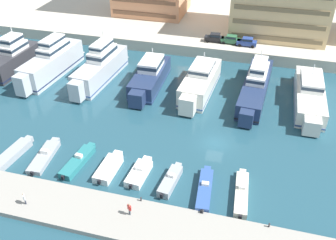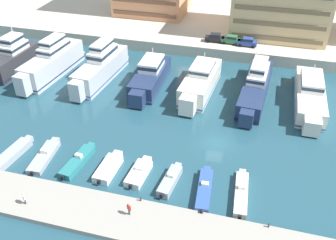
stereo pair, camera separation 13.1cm
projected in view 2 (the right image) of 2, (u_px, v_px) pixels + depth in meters
name	position (u px, v px, depth m)	size (l,w,h in m)	color
ground_plane	(215.00, 143.00, 55.32)	(400.00, 400.00, 0.00)	#234C5B
quay_promenade	(252.00, 5.00, 104.72)	(180.00, 70.00, 2.39)	beige
pier_dock	(190.00, 233.00, 41.47)	(120.00, 6.26, 0.69)	#9E998E
yacht_charcoal_far_left	(12.00, 59.00, 73.16)	(5.39, 15.72, 8.63)	#333338
yacht_silver_left	(52.00, 62.00, 71.68)	(5.54, 18.88, 8.87)	silver
yacht_silver_mid_left	(101.00, 67.00, 70.06)	(5.23, 18.40, 8.87)	silver
yacht_navy_center_left	(150.00, 76.00, 68.46)	(4.75, 16.60, 6.62)	navy
yacht_ivory_center	(200.00, 82.00, 66.43)	(5.49, 17.29, 6.79)	silver
yacht_navy_center_right	(256.00, 85.00, 65.59)	(5.22, 21.46, 7.58)	navy
yacht_ivory_mid_right	(310.00, 95.00, 63.41)	(4.62, 19.70, 6.21)	silver
motorboat_grey_far_left	(12.00, 154.00, 52.53)	(2.62, 8.00, 0.99)	#9EA3A8
motorboat_grey_left	(45.00, 156.00, 52.36)	(2.68, 7.98, 1.25)	#9EA3A8
motorboat_teal_mid_left	(78.00, 161.00, 51.33)	(2.42, 7.72, 1.40)	teal
motorboat_white_center_left	(109.00, 168.00, 50.11)	(2.40, 6.49, 1.04)	white
motorboat_white_center	(139.00, 173.00, 49.36)	(2.46, 6.16, 1.34)	white
motorboat_grey_center_right	(170.00, 180.00, 48.08)	(2.13, 6.43, 1.44)	#9EA3A8
motorboat_blue_mid_right	(204.00, 190.00, 46.71)	(2.25, 8.04, 1.42)	#33569E
motorboat_cream_right	(241.00, 193.00, 46.30)	(2.00, 8.30, 1.38)	beige
car_black_far_left	(215.00, 37.00, 79.96)	(4.18, 2.09, 1.80)	black
car_green_left	(232.00, 39.00, 79.11)	(4.17, 2.07, 1.80)	#2D6642
car_blue_mid_left	(247.00, 42.00, 78.04)	(4.12, 1.95, 1.80)	#28428E
pedestrian_near_edge	(24.00, 197.00, 44.10)	(0.48, 0.52, 1.71)	#282D3D
pedestrian_mid_deck	(129.00, 208.00, 42.72)	(0.58, 0.44, 1.71)	#4C515B
bollard_west	(141.00, 199.00, 44.84)	(0.20, 0.20, 0.61)	#2D2D33
bollard_west_mid	(202.00, 211.00, 43.21)	(0.20, 0.20, 0.61)	#2D2D33
bollard_east_mid	(269.00, 225.00, 41.59)	(0.20, 0.20, 0.61)	#2D2D33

